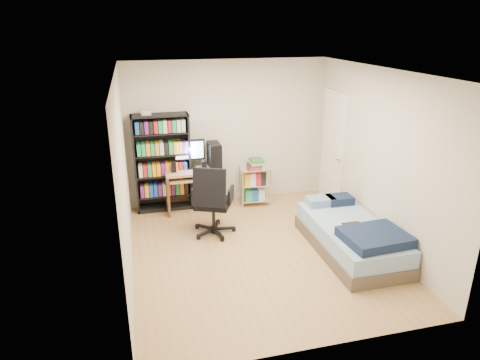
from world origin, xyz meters
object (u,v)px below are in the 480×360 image
object	(u,v)px
office_chair	(213,213)
media_shelf	(162,162)
bed	(351,236)
computer_desk	(199,172)

from	to	relation	value
office_chair	media_shelf	bearing A→B (deg)	142.11
media_shelf	bed	world-z (taller)	media_shelf
office_chair	bed	bearing A→B (deg)	-5.77
media_shelf	computer_desk	bearing A→B (deg)	-9.57
bed	office_chair	bearing A→B (deg)	150.89
computer_desk	media_shelf	bearing A→B (deg)	170.43
office_chair	bed	size ratio (longest dim) A/B	0.59
media_shelf	office_chair	distance (m)	1.42
media_shelf	computer_desk	distance (m)	0.64
office_chair	bed	world-z (taller)	office_chair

